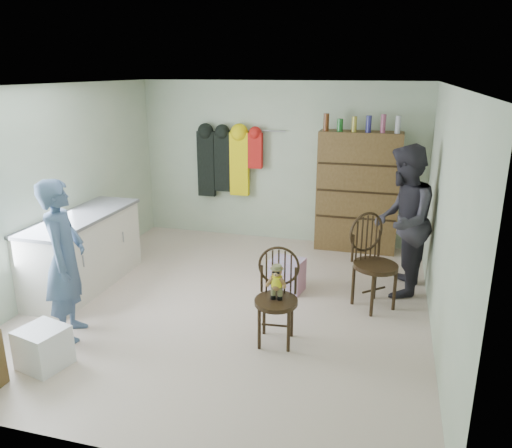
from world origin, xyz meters
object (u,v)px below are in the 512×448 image
(counter, at_px, (83,251))
(dresser, at_px, (358,192))
(chair_front, at_px, (277,290))
(chair_far, at_px, (372,258))

(counter, height_order, dresser, dresser)
(chair_front, bearing_deg, counter, 160.59)
(counter, xyz_separation_m, chair_front, (2.65, -0.67, 0.08))
(chair_far, xyz_separation_m, dresser, (-0.33, 1.90, 0.32))
(chair_front, bearing_deg, chair_far, 45.46)
(chair_far, bearing_deg, counter, 143.41)
(chair_far, height_order, dresser, dresser)
(counter, height_order, chair_front, chair_front)
(chair_far, bearing_deg, chair_front, -172.32)
(counter, relative_size, dresser, 0.90)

